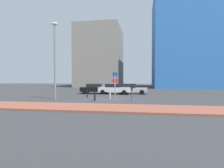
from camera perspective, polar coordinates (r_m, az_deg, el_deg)
name	(u,v)px	position (r m, az deg, el deg)	size (l,w,h in m)	color
ground_plane	(110,99)	(20.38, -0.73, -4.53)	(120.00, 120.00, 0.00)	#38383A
sidewalk_brick	(93,108)	(13.88, -5.69, -7.14)	(40.00, 3.58, 0.14)	#93513D
parked_car_black	(95,89)	(27.38, -5.10, -1.37)	(4.42, 2.26, 1.45)	black
parked_car_white	(114,89)	(26.59, 0.75, -1.45)	(4.54, 2.30, 1.44)	white
parked_car_silver	(131,89)	(27.07, 5.94, -1.44)	(4.30, 2.14, 1.47)	#B7BABF
parking_sign_post	(115,82)	(20.78, 0.92, 0.65)	(0.58, 0.20, 2.91)	gray
parking_meter	(132,92)	(18.71, 6.03, -2.49)	(0.18, 0.14, 1.30)	#4C4C51
street_lamp	(55,55)	(20.53, -16.99, 8.45)	(0.70, 0.36, 8.02)	gray
traffic_bollard_near	(95,96)	(18.67, -5.26, -3.64)	(0.18, 0.18, 0.95)	black
traffic_bollard_mid	(87,94)	(21.78, -7.53, -3.02)	(0.13, 0.13, 0.85)	black
traffic_bollard_far	(110,95)	(20.03, -0.64, -3.26)	(0.17, 0.17, 0.96)	#B7B7BC
building_colorful_midrise	(185,42)	(50.85, 21.21, 11.82)	(15.17, 16.02, 22.57)	#3372BF
building_under_construction	(101,58)	(52.95, -3.48, 8.03)	(11.28, 14.57, 16.20)	gray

